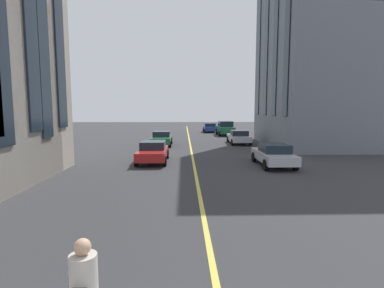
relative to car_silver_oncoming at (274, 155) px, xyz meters
The scene contains 8 objects.
lane_centre_line 5.61m from the car_silver_oncoming, 61.76° to the left, with size 80.00×0.16×0.01m.
car_silver_oncoming is the anchor object (origin of this frame).
car_silver_parked_a 11.93m from the car_silver_oncoming, ahead, with size 4.40×1.95×1.37m.
car_red_mid 7.74m from the car_silver_oncoming, 78.12° to the left, with size 4.40×1.95×1.37m.
car_blue_trailing 27.39m from the car_silver_oncoming, ahead, with size 4.40×1.95×1.37m.
car_green_parked_b 13.10m from the car_silver_oncoming, 35.72° to the left, with size 4.40×1.95×1.37m.
car_green_far 21.76m from the car_silver_oncoming, ahead, with size 4.70×2.14×1.88m.
building_right_near 15.77m from the car_silver_oncoming, 33.24° to the right, with size 12.20×8.60×20.70m.
Camera 1 is at (-1.03, 0.64, 3.51)m, focal length 28.53 mm.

